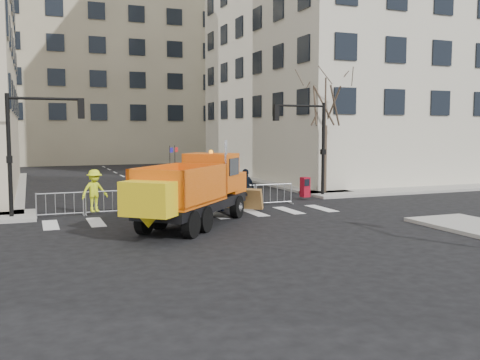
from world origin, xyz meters
name	(u,v)px	position (x,y,z in m)	size (l,w,h in m)	color
ground	(250,239)	(0.00, 0.00, 0.00)	(120.00, 120.00, 0.00)	black
sidewalk_back	(185,205)	(0.00, 8.50, 0.07)	(64.00, 5.00, 0.15)	gray
building_far	(89,64)	(0.00, 52.00, 12.00)	(30.00, 18.00, 24.00)	gray
traffic_light_left	(9,157)	(-8.00, 7.50, 2.70)	(0.18, 0.18, 5.40)	black
traffic_light_right	(323,150)	(8.50, 9.50, 2.70)	(0.18, 0.18, 5.40)	black
crowd_barriers	(175,199)	(-0.75, 7.60, 0.55)	(12.60, 0.60, 1.10)	#9EA0A5
street_tree	(325,132)	(9.20, 10.50, 3.75)	(3.00, 3.00, 7.50)	#382B21
plow_truck	(192,189)	(-1.21, 3.08, 1.53)	(7.62, 8.19, 3.44)	black
cop_a	(220,193)	(1.15, 6.43, 0.86)	(0.63, 0.41, 1.73)	black
cop_b	(214,190)	(0.91, 6.59, 1.01)	(0.99, 0.77, 2.03)	black
cop_c	(246,188)	(2.70, 7.00, 0.97)	(1.14, 0.47, 1.94)	black
worker	(95,191)	(-4.51, 7.51, 1.11)	(1.24, 0.71, 1.92)	#DFF51C
newspaper_box	(305,187)	(6.95, 8.74, 0.70)	(0.45, 0.40, 1.10)	maroon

